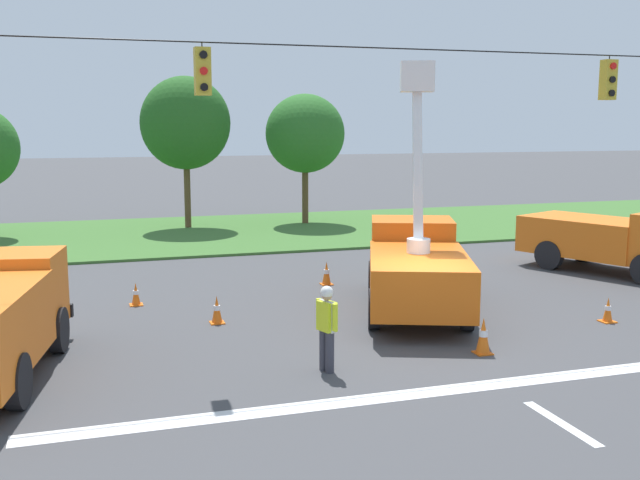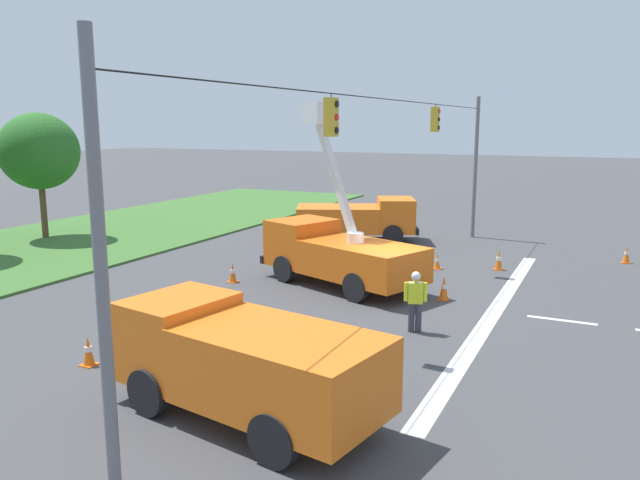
{
  "view_description": "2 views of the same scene",
  "coord_description": "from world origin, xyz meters",
  "px_view_note": "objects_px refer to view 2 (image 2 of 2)",
  "views": [
    {
      "loc": [
        -7.47,
        -15.54,
        4.97
      ],
      "look_at": [
        -1.82,
        2.24,
        2.06
      ],
      "focal_mm": 42.0,
      "sensor_mm": 36.0,
      "label": 1
    },
    {
      "loc": [
        -19.49,
        -6.53,
        5.87
      ],
      "look_at": [
        2.25,
        3.76,
        1.36
      ],
      "focal_mm": 35.0,
      "sensor_mm": 36.0,
      "label": 2
    }
  ],
  "objects_px": {
    "utility_truck_support_near": "(359,218)",
    "traffic_cone_foreground_right": "(437,262)",
    "tree_east": "(39,151)",
    "traffic_cone_mid_right": "(499,260)",
    "traffic_cone_near_bucket": "(626,255)",
    "traffic_cone_far_left": "(147,322)",
    "utility_truck_support_far": "(244,360)",
    "utility_truck_bucket_lift": "(337,250)",
    "traffic_cone_foreground_left": "(233,273)",
    "traffic_cone_mid_left": "(444,288)",
    "traffic_cone_lane_edge_a": "(257,315)",
    "traffic_cone_far_right": "(88,351)",
    "road_worker": "(415,298)"
  },
  "relations": [
    {
      "from": "traffic_cone_foreground_right",
      "to": "traffic_cone_far_left",
      "type": "distance_m",
      "value": 12.49
    },
    {
      "from": "utility_truck_support_far",
      "to": "traffic_cone_near_bucket",
      "type": "xyz_separation_m",
      "value": [
        19.06,
        -7.11,
        -0.87
      ]
    },
    {
      "from": "traffic_cone_mid_right",
      "to": "utility_truck_bucket_lift",
      "type": "bearing_deg",
      "value": 135.37
    },
    {
      "from": "traffic_cone_mid_left",
      "to": "traffic_cone_lane_edge_a",
      "type": "xyz_separation_m",
      "value": [
        -5.1,
        4.26,
        -0.06
      ]
    },
    {
      "from": "traffic_cone_far_right",
      "to": "tree_east",
      "type": "bearing_deg",
      "value": 51.7
    },
    {
      "from": "tree_east",
      "to": "traffic_cone_lane_edge_a",
      "type": "height_order",
      "value": "tree_east"
    },
    {
      "from": "traffic_cone_mid_right",
      "to": "traffic_cone_far_left",
      "type": "bearing_deg",
      "value": 147.6
    },
    {
      "from": "utility_truck_support_far",
      "to": "traffic_cone_mid_left",
      "type": "distance_m",
      "value": 10.32
    },
    {
      "from": "traffic_cone_mid_right",
      "to": "road_worker",
      "type": "bearing_deg",
      "value": 174.62
    },
    {
      "from": "traffic_cone_mid_right",
      "to": "utility_truck_support_near",
      "type": "bearing_deg",
      "value": 64.94
    },
    {
      "from": "traffic_cone_near_bucket",
      "to": "traffic_cone_far_right",
      "type": "xyz_separation_m",
      "value": [
        -18.36,
        12.06,
        -0.0
      ]
    },
    {
      "from": "utility_truck_bucket_lift",
      "to": "traffic_cone_mid_right",
      "type": "distance_m",
      "value": 7.11
    },
    {
      "from": "utility_truck_bucket_lift",
      "to": "traffic_cone_foreground_left",
      "type": "bearing_deg",
      "value": 109.28
    },
    {
      "from": "utility_truck_bucket_lift",
      "to": "traffic_cone_lane_edge_a",
      "type": "bearing_deg",
      "value": 177.67
    },
    {
      "from": "traffic_cone_mid_right",
      "to": "traffic_cone_near_bucket",
      "type": "distance_m",
      "value": 5.93
    },
    {
      "from": "traffic_cone_far_right",
      "to": "utility_truck_bucket_lift",
      "type": "bearing_deg",
      "value": -13.83
    },
    {
      "from": "traffic_cone_foreground_right",
      "to": "tree_east",
      "type": "bearing_deg",
      "value": 95.88
    },
    {
      "from": "tree_east",
      "to": "traffic_cone_mid_right",
      "type": "relative_size",
      "value": 7.81
    },
    {
      "from": "tree_east",
      "to": "traffic_cone_foreground_left",
      "type": "bearing_deg",
      "value": -103.82
    },
    {
      "from": "tree_east",
      "to": "road_worker",
      "type": "distance_m",
      "value": 22.49
    },
    {
      "from": "utility_truck_support_near",
      "to": "traffic_cone_foreground_right",
      "type": "relative_size",
      "value": 10.18
    },
    {
      "from": "tree_east",
      "to": "traffic_cone_near_bucket",
      "type": "bearing_deg",
      "value": -76.28
    },
    {
      "from": "utility_truck_support_far",
      "to": "traffic_cone_far_left",
      "type": "xyz_separation_m",
      "value": [
        3.28,
        5.33,
        -0.93
      ]
    },
    {
      "from": "road_worker",
      "to": "utility_truck_support_far",
      "type": "bearing_deg",
      "value": 166.65
    },
    {
      "from": "utility_truck_bucket_lift",
      "to": "traffic_cone_mid_right",
      "type": "xyz_separation_m",
      "value": [
        5.02,
        -4.96,
        -0.92
      ]
    },
    {
      "from": "traffic_cone_lane_edge_a",
      "to": "traffic_cone_mid_right",
      "type": "bearing_deg",
      "value": -26.52
    },
    {
      "from": "traffic_cone_mid_right",
      "to": "traffic_cone_near_bucket",
      "type": "xyz_separation_m",
      "value": [
        3.61,
        -4.71,
        -0.04
      ]
    },
    {
      "from": "traffic_cone_mid_left",
      "to": "traffic_cone_near_bucket",
      "type": "xyz_separation_m",
      "value": [
        8.87,
        -5.63,
        -0.04
      ]
    },
    {
      "from": "traffic_cone_foreground_left",
      "to": "utility_truck_support_near",
      "type": "bearing_deg",
      "value": -6.66
    },
    {
      "from": "utility_truck_support_near",
      "to": "traffic_cone_foreground_right",
      "type": "bearing_deg",
      "value": -130.31
    },
    {
      "from": "utility_truck_support_far",
      "to": "utility_truck_support_near",
      "type": "bearing_deg",
      "value": 15.13
    },
    {
      "from": "road_worker",
      "to": "traffic_cone_far_left",
      "type": "distance_m",
      "value": 7.67
    },
    {
      "from": "traffic_cone_foreground_left",
      "to": "traffic_cone_mid_left",
      "type": "height_order",
      "value": "traffic_cone_mid_left"
    },
    {
      "from": "utility_truck_bucket_lift",
      "to": "road_worker",
      "type": "relative_size",
      "value": 3.91
    },
    {
      "from": "traffic_cone_foreground_right",
      "to": "traffic_cone_mid_right",
      "type": "distance_m",
      "value": 2.47
    },
    {
      "from": "utility_truck_bucket_lift",
      "to": "traffic_cone_foreground_right",
      "type": "relative_size",
      "value": 10.85
    },
    {
      "from": "traffic_cone_far_right",
      "to": "traffic_cone_mid_left",
      "type": "bearing_deg",
      "value": -34.17
    },
    {
      "from": "utility_truck_bucket_lift",
      "to": "traffic_cone_far_left",
      "type": "xyz_separation_m",
      "value": [
        -7.15,
        2.77,
        -1.02
      ]
    },
    {
      "from": "traffic_cone_foreground_right",
      "to": "traffic_cone_near_bucket",
      "type": "relative_size",
      "value": 0.86
    },
    {
      "from": "utility_truck_support_far",
      "to": "traffic_cone_near_bucket",
      "type": "relative_size",
      "value": 8.29
    },
    {
      "from": "utility_truck_support_near",
      "to": "traffic_cone_near_bucket",
      "type": "distance_m",
      "value": 12.26
    },
    {
      "from": "traffic_cone_near_bucket",
      "to": "traffic_cone_far_left",
      "type": "bearing_deg",
      "value": 141.75
    },
    {
      "from": "utility_truck_support_far",
      "to": "traffic_cone_mid_left",
      "type": "bearing_deg",
      "value": -8.28
    },
    {
      "from": "utility_truck_support_far",
      "to": "traffic_cone_mid_right",
      "type": "bearing_deg",
      "value": -8.81
    },
    {
      "from": "traffic_cone_foreground_right",
      "to": "traffic_cone_mid_right",
      "type": "height_order",
      "value": "traffic_cone_mid_right"
    },
    {
      "from": "road_worker",
      "to": "traffic_cone_lane_edge_a",
      "type": "distance_m",
      "value": 4.63
    },
    {
      "from": "road_worker",
      "to": "traffic_cone_far_left",
      "type": "xyz_separation_m",
      "value": [
        -3.29,
        6.89,
        -0.69
      ]
    },
    {
      "from": "tree_east",
      "to": "traffic_cone_mid_left",
      "type": "distance_m",
      "value": 21.85
    },
    {
      "from": "road_worker",
      "to": "traffic_cone_mid_left",
      "type": "xyz_separation_m",
      "value": [
        3.61,
        0.08,
        -0.6
      ]
    },
    {
      "from": "traffic_cone_foreground_left",
      "to": "traffic_cone_lane_edge_a",
      "type": "relative_size",
      "value": 1.04
    }
  ]
}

